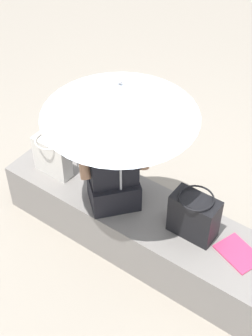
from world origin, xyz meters
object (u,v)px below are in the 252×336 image
at_px(handbag_black, 194,216).
at_px(magazine, 238,253).
at_px(tote_bag_canvas, 52,156).
at_px(person_seated, 113,161).
at_px(parasol, 120,100).

height_order(handbag_black, magazine, handbag_black).
xyz_separation_m(handbag_black, tote_bag_canvas, (-1.17, -0.10, -0.01)).
distance_m(person_seated, handbag_black, 0.65).
relative_size(parasol, handbag_black, 3.22).
bearing_deg(handbag_black, parasol, -165.83).
bearing_deg(handbag_black, tote_bag_canvas, -175.09).
xyz_separation_m(person_seated, magazine, (0.94, 0.10, -0.38)).
bearing_deg(magazine, person_seated, -154.17).
bearing_deg(parasol, person_seated, 154.25).
distance_m(parasol, tote_bag_canvas, 1.03).
distance_m(person_seated, tote_bag_canvas, 0.61).
height_order(parasol, magazine, parasol).
height_order(parasol, tote_bag_canvas, parasol).
xyz_separation_m(person_seated, parasol, (0.10, -0.05, 0.57)).
height_order(person_seated, tote_bag_canvas, person_seated).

